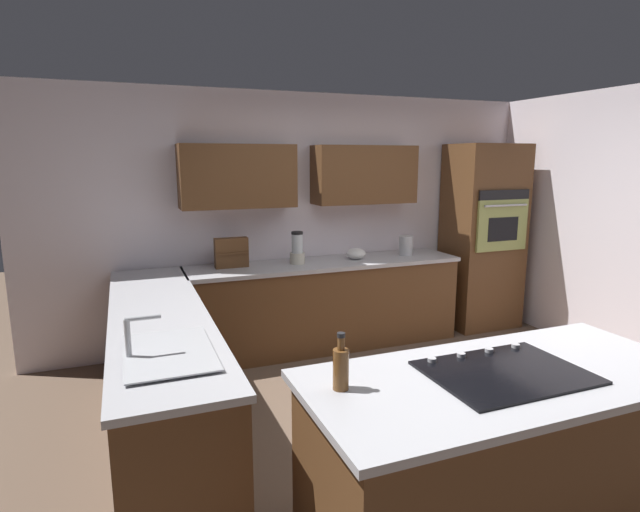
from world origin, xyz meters
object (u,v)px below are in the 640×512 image
Objects in this scene: cooktop at (505,372)px; blender at (297,250)px; mixing_bowl at (356,254)px; wall_oven at (483,237)px; sink_unit at (167,352)px; kettle at (406,245)px; spice_rack at (231,253)px; oil_bottle at (341,367)px.

blender is at bearing -88.18° from cooktop.
wall_oven is at bearing 179.11° from mixing_bowl.
sink_unit reaches higher than kettle.
spice_rack reaches higher than cooktop.
blender is at bearing -104.85° from oil_bottle.
oil_bottle is at bearing 42.38° from wall_oven.
spice_rack is at bearing -75.82° from cooktop.
oil_bottle reaches higher than sink_unit.
kettle is (-1.16, -2.88, 0.10)m from cooktop.
kettle is at bearing -111.94° from cooktop.
mixing_bowl is (1.60, -0.02, -0.09)m from wall_oven.
spice_rack is at bearing -2.60° from mixing_bowl.
wall_oven is 2.99× the size of sink_unit.
spice_rack is (0.74, -2.93, 0.14)m from cooktop.
blender reaches higher than mixing_bowl.
wall_oven reaches higher than blender.
oil_bottle reaches higher than kettle.
wall_oven is 2.76× the size of cooktop.
cooktop is 2.38× the size of spice_rack.
kettle reaches higher than mixing_bowl.
spice_rack reaches higher than sink_unit.
mixing_bowl reaches higher than cooktop.
blender is at bearing -0.00° from kettle.
sink_unit is at bearing 44.32° from mixing_bowl.
blender is 1.58× the size of mixing_bowl.
blender is at bearing 174.81° from spice_rack.
sink_unit is 0.92× the size of cooktop.
sink_unit is 2.60× the size of oil_bottle.
cooktop is 3.10m from kettle.
spice_rack is 1.51× the size of kettle.
mixing_bowl is (-2.08, -2.03, 0.04)m from sink_unit.
mixing_bowl is at bearing 180.00° from blender.
oil_bottle is (0.82, -0.13, 0.10)m from cooktop.
spice_rack is (1.30, -0.06, 0.09)m from mixing_bowl.
spice_rack is at bearing -5.19° from blender.
sink_unit is at bearing 69.56° from spice_rack.
oil_bottle reaches higher than mixing_bowl.
spice_rack reaches higher than kettle.
wall_oven is at bearing 178.34° from spice_rack.
blender is 1.53× the size of kettle.
mixing_bowl is (-0.56, -2.88, 0.05)m from cooktop.
spice_rack is (2.90, -0.08, -0.01)m from wall_oven.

